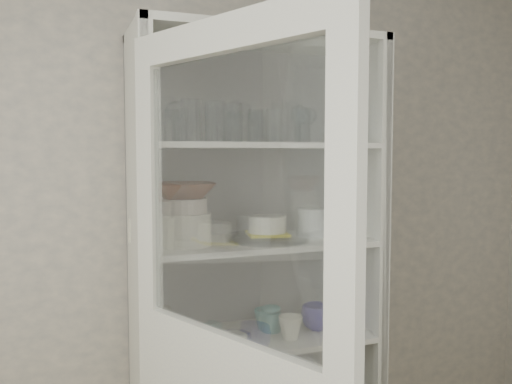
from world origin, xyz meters
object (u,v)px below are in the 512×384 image
object	(u,v)px
terracotta_bowl	(183,190)
teal_jar	(271,320)
goblet_0	(176,120)
white_ramekin	(267,224)
goblet_3	(300,123)
white_canister	(156,325)
goblet_1	(259,125)
plate_stack_back	(152,229)
pantry_cabinet	(251,311)
mug_white	(291,327)
measuring_cups	(235,336)
goblet_2	(308,124)
glass_platter	(267,237)
cream_bowl	(183,206)
mug_teal	(265,319)
yellow_trivet	(267,234)
mug_blue	(317,317)
grey_bowl_stack	(315,222)
plate_stack_front	(183,229)

from	to	relation	value
terracotta_bowl	teal_jar	bearing A→B (deg)	5.24
goblet_0	white_ramekin	bearing A→B (deg)	-22.24
goblet_3	white_canister	distance (m)	1.05
goblet_1	plate_stack_back	size ratio (longest dim) A/B	0.80
pantry_cabinet	mug_white	size ratio (longest dim) A/B	20.81
terracotta_bowl	measuring_cups	size ratio (longest dim) A/B	2.81
goblet_3	mug_white	distance (m)	0.87
goblet_2	goblet_3	world-z (taller)	goblet_3
goblet_1	white_canister	bearing A→B (deg)	-175.57
goblet_0	teal_jar	distance (m)	0.93
glass_platter	teal_jar	xyz separation A→B (m)	(0.03, 0.03, -0.36)
plate_stack_back	white_canister	size ratio (longest dim) A/B	1.37
pantry_cabinet	terracotta_bowl	world-z (taller)	pantry_cabinet
cream_bowl	terracotta_bowl	world-z (taller)	terracotta_bowl
mug_teal	measuring_cups	world-z (taller)	mug_teal
glass_platter	yellow_trivet	bearing A→B (deg)	0.00
goblet_0	mug_blue	distance (m)	1.03
mug_blue	grey_bowl_stack	bearing A→B (deg)	79.05
mug_teal	cream_bowl	bearing A→B (deg)	-148.28
goblet_0	plate_stack_back	bearing A→B (deg)	-178.76
goblet_0	goblet_2	bearing A→B (deg)	-1.72
mug_blue	white_canister	size ratio (longest dim) A/B	0.97
cream_bowl	white_ramekin	bearing A→B (deg)	1.05
grey_bowl_stack	teal_jar	size ratio (longest dim) A/B	1.51
goblet_0	white_ramekin	size ratio (longest dim) A/B	1.21
goblet_3	mug_white	bearing A→B (deg)	-123.33
goblet_0	white_canister	world-z (taller)	goblet_0
plate_stack_back	teal_jar	xyz separation A→B (m)	(0.48, -0.11, -0.40)
plate_stack_front	mug_blue	distance (m)	0.71
yellow_trivet	mug_white	size ratio (longest dim) A/B	1.62
yellow_trivet	mug_white	world-z (taller)	yellow_trivet
measuring_cups	goblet_2	bearing A→B (deg)	21.11
white_ramekin	goblet_0	bearing A→B (deg)	157.76
yellow_trivet	white_ramekin	xyz separation A→B (m)	(0.00, 0.00, 0.04)
plate_stack_back	measuring_cups	world-z (taller)	plate_stack_back
goblet_3	yellow_trivet	distance (m)	0.52
goblet_2	goblet_3	size ratio (longest dim) A/B	0.96
goblet_1	goblet_2	bearing A→B (deg)	5.78
measuring_cups	goblet_3	bearing A→B (deg)	20.99
plate_stack_back	yellow_trivet	distance (m)	0.47
mug_blue	mug_teal	size ratio (longest dim) A/B	1.40
yellow_trivet	measuring_cups	xyz separation A→B (m)	(-0.15, -0.03, -0.41)
pantry_cabinet	yellow_trivet	world-z (taller)	pantry_cabinet
mug_blue	measuring_cups	distance (m)	0.38
pantry_cabinet	mug_white	world-z (taller)	pantry_cabinet
goblet_2	terracotta_bowl	bearing A→B (deg)	-167.66
mug_teal	white_canister	size ratio (longest dim) A/B	0.69
grey_bowl_stack	measuring_cups	distance (m)	0.59
glass_platter	mug_teal	bearing A→B (deg)	76.46
cream_bowl	yellow_trivet	world-z (taller)	cream_bowl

